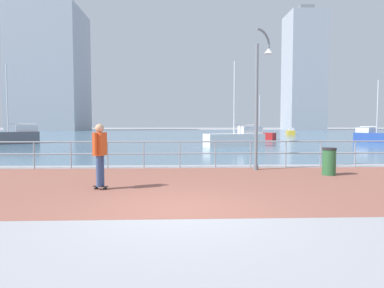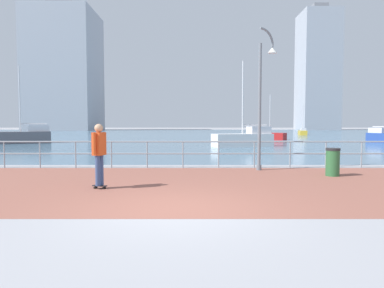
{
  "view_description": "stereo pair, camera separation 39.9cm",
  "coord_description": "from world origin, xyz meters",
  "px_view_note": "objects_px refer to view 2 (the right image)",
  "views": [
    {
      "loc": [
        -0.04,
        -6.71,
        1.73
      ],
      "look_at": [
        0.38,
        3.89,
        1.1
      ],
      "focal_mm": 31.72,
      "sensor_mm": 36.0,
      "label": 1
    },
    {
      "loc": [
        0.36,
        -6.72,
        1.73
      ],
      "look_at": [
        0.38,
        3.89,
        1.1
      ],
      "focal_mm": 31.72,
      "sensor_mm": 36.0,
      "label": 2
    }
  ],
  "objects_px": {
    "skateboarder": "(98,150)",
    "sailboat_teal": "(244,139)",
    "sailboat_navy": "(22,136)",
    "sailboat_blue": "(268,135)",
    "trash_bin": "(332,162)",
    "sailboat_ivory": "(302,132)",
    "lamppost": "(263,92)"
  },
  "relations": [
    {
      "from": "trash_bin",
      "to": "sailboat_teal",
      "type": "xyz_separation_m",
      "value": [
        -0.68,
        14.55,
        0.15
      ]
    },
    {
      "from": "skateboarder",
      "to": "trash_bin",
      "type": "distance_m",
      "value": 7.51
    },
    {
      "from": "lamppost",
      "to": "trash_bin",
      "type": "distance_m",
      "value": 3.51
    },
    {
      "from": "skateboarder",
      "to": "sailboat_teal",
      "type": "xyz_separation_m",
      "value": [
        6.46,
        16.78,
        -0.43
      ]
    },
    {
      "from": "skateboarder",
      "to": "sailboat_navy",
      "type": "height_order",
      "value": "sailboat_navy"
    },
    {
      "from": "sailboat_ivory",
      "to": "trash_bin",
      "type": "bearing_deg",
      "value": -106.8
    },
    {
      "from": "sailboat_teal",
      "to": "sailboat_ivory",
      "type": "bearing_deg",
      "value": 63.78
    },
    {
      "from": "sailboat_blue",
      "to": "trash_bin",
      "type": "bearing_deg",
      "value": -98.28
    },
    {
      "from": "lamppost",
      "to": "sailboat_teal",
      "type": "bearing_deg",
      "value": 84.15
    },
    {
      "from": "sailboat_ivory",
      "to": "sailboat_blue",
      "type": "bearing_deg",
      "value": -120.21
    },
    {
      "from": "sailboat_ivory",
      "to": "lamppost",
      "type": "bearing_deg",
      "value": -110.01
    },
    {
      "from": "sailboat_ivory",
      "to": "sailboat_navy",
      "type": "relative_size",
      "value": 0.68
    },
    {
      "from": "trash_bin",
      "to": "skateboarder",
      "type": "bearing_deg",
      "value": -162.64
    },
    {
      "from": "trash_bin",
      "to": "sailboat_teal",
      "type": "relative_size",
      "value": 0.14
    },
    {
      "from": "sailboat_teal",
      "to": "sailboat_blue",
      "type": "bearing_deg",
      "value": 69.13
    },
    {
      "from": "skateboarder",
      "to": "sailboat_teal",
      "type": "distance_m",
      "value": 17.99
    },
    {
      "from": "skateboarder",
      "to": "sailboat_navy",
      "type": "xyz_separation_m",
      "value": [
        -12.53,
        21.07,
        -0.39
      ]
    },
    {
      "from": "lamppost",
      "to": "skateboarder",
      "type": "relative_size",
      "value": 3.05
    },
    {
      "from": "skateboarder",
      "to": "lamppost",
      "type": "bearing_deg",
      "value": 35.97
    },
    {
      "from": "sailboat_teal",
      "to": "sailboat_ivory",
      "type": "xyz_separation_m",
      "value": [
        13.11,
        26.61,
        -0.17
      ]
    },
    {
      "from": "skateboarder",
      "to": "trash_bin",
      "type": "relative_size",
      "value": 1.86
    },
    {
      "from": "sailboat_navy",
      "to": "sailboat_ivory",
      "type": "bearing_deg",
      "value": 34.81
    },
    {
      "from": "trash_bin",
      "to": "sailboat_teal",
      "type": "height_order",
      "value": "sailboat_teal"
    },
    {
      "from": "lamppost",
      "to": "sailboat_ivory",
      "type": "bearing_deg",
      "value": 69.99
    },
    {
      "from": "skateboarder",
      "to": "sailboat_teal",
      "type": "relative_size",
      "value": 0.27
    },
    {
      "from": "lamppost",
      "to": "sailboat_navy",
      "type": "bearing_deg",
      "value": 135.5
    },
    {
      "from": "sailboat_ivory",
      "to": "sailboat_navy",
      "type": "distance_m",
      "value": 39.11
    },
    {
      "from": "trash_bin",
      "to": "sailboat_navy",
      "type": "bearing_deg",
      "value": 136.25
    },
    {
      "from": "lamppost",
      "to": "sailboat_ivory",
      "type": "relative_size",
      "value": 1.13
    },
    {
      "from": "lamppost",
      "to": "sailboat_teal",
      "type": "relative_size",
      "value": 0.82
    },
    {
      "from": "trash_bin",
      "to": "sailboat_navy",
      "type": "height_order",
      "value": "sailboat_navy"
    },
    {
      "from": "trash_bin",
      "to": "sailboat_blue",
      "type": "bearing_deg",
      "value": 81.72
    }
  ]
}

